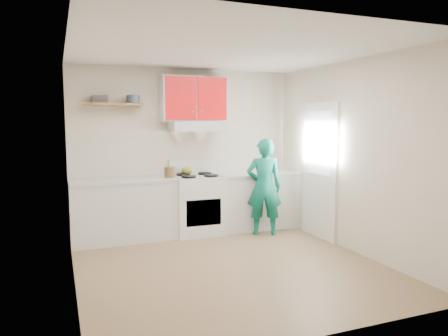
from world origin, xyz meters
name	(u,v)px	position (x,y,z in m)	size (l,w,h in m)	color
floor	(229,265)	(0.00, 0.00, 0.00)	(3.80, 3.80, 0.00)	brown
ceiling	(229,50)	(0.00, 0.00, 2.60)	(3.60, 3.80, 0.04)	white
back_wall	(185,151)	(0.00, 1.90, 1.30)	(3.60, 0.04, 2.60)	beige
front_wall	(320,182)	(0.00, -1.90, 1.30)	(3.60, 0.04, 2.60)	beige
left_wall	(71,167)	(-1.80, 0.00, 1.30)	(0.04, 3.80, 2.60)	beige
right_wall	(352,156)	(1.80, 0.00, 1.30)	(0.04, 3.80, 2.60)	beige
door	(320,171)	(1.78, 0.70, 1.02)	(0.05, 0.85, 2.05)	white
door_glass	(319,143)	(1.75, 0.70, 1.45)	(0.01, 0.55, 0.95)	white
counter_left	(124,211)	(-1.04, 1.60, 0.45)	(1.52, 0.60, 0.90)	silver
counter_right	(256,201)	(1.14, 1.60, 0.45)	(1.32, 0.60, 0.90)	silver
stove	(197,205)	(0.10, 1.57, 0.46)	(0.76, 0.65, 0.92)	white
range_hood	(195,126)	(0.10, 1.68, 1.70)	(0.76, 0.44, 0.15)	silver
upper_cabinets	(193,99)	(0.10, 1.73, 2.12)	(1.02, 0.33, 0.70)	red
shelf	(112,104)	(-1.15, 1.75, 2.02)	(0.90, 0.30, 0.04)	brown
books	(100,99)	(-1.31, 1.78, 2.09)	(0.22, 0.16, 0.11)	#443C40
tin	(133,99)	(-0.85, 1.72, 2.10)	(0.20, 0.20, 0.12)	#333D4C
kettle	(187,171)	(-0.01, 1.74, 0.99)	(0.17, 0.17, 0.14)	olive
crock	(170,173)	(-0.35, 1.52, 0.99)	(0.16, 0.16, 0.19)	#4D3B21
cutting_board	(243,174)	(0.92, 1.64, 0.91)	(0.32, 0.24, 0.02)	olive
silicone_mat	(269,173)	(1.39, 1.63, 0.90)	(0.33, 0.28, 0.01)	red
person	(264,187)	(1.06, 1.15, 0.75)	(0.55, 0.36, 1.51)	#0C6C58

